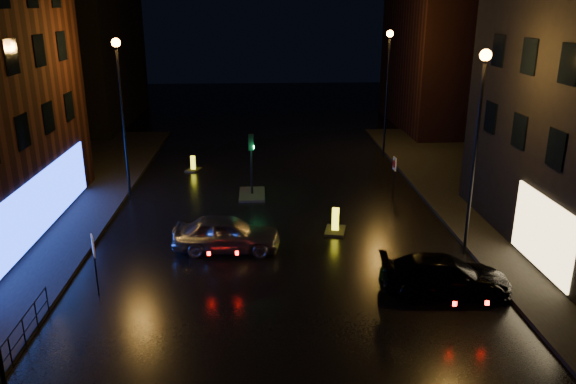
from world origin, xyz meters
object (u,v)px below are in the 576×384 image
at_px(dark_sedan, 445,275).
at_px(road_sign_right, 394,167).
at_px(bollard_near, 335,227).
at_px(traffic_signal, 252,187).
at_px(bollard_far, 193,167).
at_px(road_sign_left, 94,251).
at_px(silver_hatchback, 227,234).

relative_size(dark_sedan, road_sign_right, 2.16).
bearing_deg(bollard_near, traffic_signal, 138.66).
relative_size(bollard_near, bollard_far, 1.18).
xyz_separation_m(traffic_signal, bollard_far, (-3.74, 5.06, -0.30)).
relative_size(traffic_signal, bollard_near, 2.32).
height_order(bollard_near, road_sign_left, road_sign_left).
bearing_deg(silver_hatchback, bollard_near, -66.28).
bearing_deg(traffic_signal, silver_hatchback, -97.88).
height_order(silver_hatchback, bollard_far, silver_hatchback).
relative_size(dark_sedan, bollard_near, 3.16).
height_order(bollard_far, road_sign_left, road_sign_left).
height_order(dark_sedan, bollard_near, dark_sedan).
relative_size(silver_hatchback, road_sign_right, 2.07).
relative_size(traffic_signal, road_sign_left, 1.53).
xyz_separation_m(dark_sedan, bollard_near, (-3.20, 5.89, -0.43)).
bearing_deg(dark_sedan, road_sign_left, 92.53).
distance_m(traffic_signal, dark_sedan, 13.32).
bearing_deg(bollard_far, road_sign_left, -75.65).
bearing_deg(road_sign_left, dark_sedan, -24.23).
height_order(silver_hatchback, bollard_near, silver_hatchback).
bearing_deg(road_sign_left, bollard_far, 62.15).
distance_m(road_sign_left, road_sign_right, 16.69).
distance_m(traffic_signal, silver_hatchback, 7.25).
distance_m(bollard_far, road_sign_right, 12.78).
bearing_deg(silver_hatchback, dark_sedan, -113.39).
bearing_deg(dark_sedan, silver_hatchback, 68.16).
bearing_deg(bollard_near, silver_hatchback, -146.92).
xyz_separation_m(traffic_signal, road_sign_left, (-5.48, -10.70, 1.18)).
distance_m(traffic_signal, bollard_near, 6.65).
bearing_deg(road_sign_left, traffic_signal, 41.33).
height_order(silver_hatchback, road_sign_left, road_sign_left).
bearing_deg(silver_hatchback, road_sign_left, 131.84).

